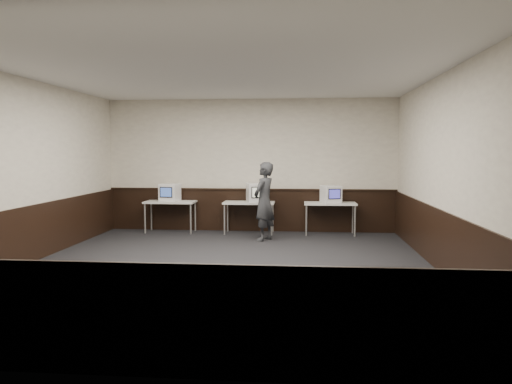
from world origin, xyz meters
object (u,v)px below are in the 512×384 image
desk_center (249,205)px  desk_right (330,206)px  emac_center (257,193)px  person (264,201)px  desk_left (170,204)px  emac_left (170,192)px  emac_right (331,194)px

desk_center → desk_right: 1.90m
emac_center → desk_center: bearing=171.3°
desk_right → person: (-1.47, -0.90, 0.18)m
desk_left → emac_left: emac_left is taller
desk_center → desk_right: bearing=0.0°
emac_center → emac_right: bearing=-15.8°
desk_left → desk_center: 1.90m
desk_left → emac_left: 0.28m
desk_center → desk_right: (1.90, 0.00, 0.00)m
emac_left → emac_center: bearing=8.5°
person → desk_left: bearing=-86.5°
desk_right → emac_right: emac_right is taller
emac_left → emac_center: size_ratio=0.88×
desk_right → emac_center: size_ratio=2.13×
desk_right → emac_center: bearing=179.3°
emac_left → emac_right: emac_left is taller
desk_right → emac_left: bearing=179.8°
emac_left → person: person is taller
desk_center → emac_left: bearing=179.6°
desk_left → desk_right: size_ratio=1.00×
emac_center → emac_right: emac_center is taller
emac_right → person: 1.74m
desk_right → emac_center: emac_center is taller
desk_left → person: bearing=-21.2°
desk_left → emac_left: bearing=131.6°
desk_center → emac_left: size_ratio=2.41×
desk_right → emac_right: size_ratio=2.27×
emac_left → emac_right: size_ratio=0.94×
desk_left → desk_center: same height
desk_center → emac_center: bearing=6.5°
desk_center → emac_center: size_ratio=2.13×
desk_center → person: person is taller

